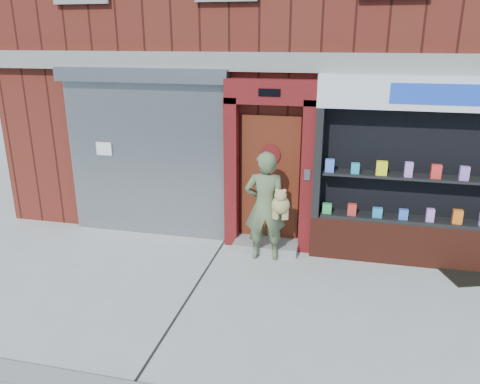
% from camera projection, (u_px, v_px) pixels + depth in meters
% --- Properties ---
extents(ground, '(80.00, 80.00, 0.00)m').
position_uv_depth(ground, '(298.00, 307.00, 6.43)').
color(ground, '#9E9E99').
rests_on(ground, ground).
extents(building, '(12.00, 8.16, 8.00)m').
position_uv_depth(building, '(334.00, 15.00, 10.71)').
color(building, '#581C14').
rests_on(building, ground).
extents(shutter_bay, '(3.10, 0.30, 3.04)m').
position_uv_depth(shutter_bay, '(146.00, 144.00, 8.32)').
color(shutter_bay, gray).
rests_on(shutter_bay, ground).
extents(red_door_bay, '(1.52, 0.58, 2.90)m').
position_uv_depth(red_door_bay, '(269.00, 167.00, 7.85)').
color(red_door_bay, '#4E0D0F').
rests_on(red_door_bay, ground).
extents(pharmacy_bay, '(3.50, 0.41, 3.00)m').
position_uv_depth(pharmacy_bay, '(426.00, 182.00, 7.30)').
color(pharmacy_bay, '#582014').
rests_on(pharmacy_bay, ground).
extents(woman, '(0.78, 0.53, 1.84)m').
position_uv_depth(woman, '(266.00, 206.00, 7.57)').
color(woman, '#5A6945').
rests_on(woman, ground).
extents(doormat, '(1.19, 1.01, 0.03)m').
position_uv_depth(doormat, '(476.00, 274.00, 7.30)').
color(doormat, black).
rests_on(doormat, ground).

